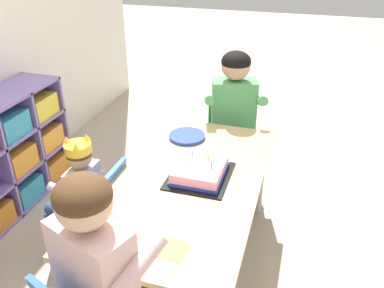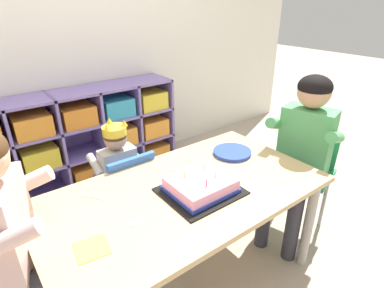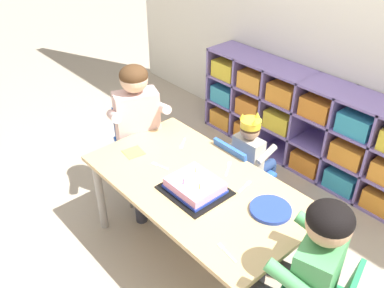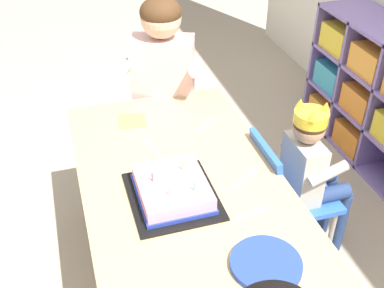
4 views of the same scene
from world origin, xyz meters
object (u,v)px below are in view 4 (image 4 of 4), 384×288
at_px(birthday_cake_on_tray, 173,190).
at_px(fork_by_napkin, 205,126).
at_px(activity_table, 185,199).
at_px(classroom_chair_blue, 284,193).
at_px(classroom_chair_adult_side, 166,111).
at_px(adult_helper_seated, 162,84).
at_px(fork_scattered_mid_table, 246,177).
at_px(fork_near_child_seat, 151,147).
at_px(paper_plate_stack, 266,264).
at_px(child_with_crown, 312,165).
at_px(fork_near_cake_tray, 252,213).

bearing_deg(birthday_cake_on_tray, fork_by_napkin, 147.82).
bearing_deg(activity_table, classroom_chair_blue, 100.45).
relative_size(activity_table, fork_by_napkin, 12.55).
bearing_deg(fork_by_napkin, classroom_chair_adult_side, 63.47).
relative_size(adult_helper_seated, fork_scattered_mid_table, 8.35).
bearing_deg(fork_near_child_seat, adult_helper_seated, 145.19).
relative_size(classroom_chair_adult_side, paper_plate_stack, 3.13).
distance_m(activity_table, classroom_chair_blue, 0.52).
bearing_deg(fork_by_napkin, activity_table, -155.34).
bearing_deg(classroom_chair_adult_side, birthday_cake_on_tray, -81.49).
xyz_separation_m(classroom_chair_blue, fork_scattered_mid_table, (0.11, -0.25, 0.24)).
height_order(adult_helper_seated, fork_near_child_seat, adult_helper_seated).
distance_m(classroom_chair_adult_side, fork_near_child_seat, 0.58).
height_order(activity_table, fork_by_napkin, fork_by_napkin).
bearing_deg(fork_near_child_seat, child_with_crown, 59.83).
distance_m(child_with_crown, fork_by_napkin, 0.49).
height_order(classroom_chair_adult_side, fork_near_cake_tray, classroom_chair_adult_side).
distance_m(classroom_chair_adult_side, adult_helper_seated, 0.25).
relative_size(child_with_crown, birthday_cake_on_tray, 2.31).
bearing_deg(adult_helper_seated, activity_table, -76.12).
xyz_separation_m(child_with_crown, fork_scattered_mid_table, (0.11, -0.36, 0.11)).
bearing_deg(fork_near_child_seat, birthday_cake_on_tray, -13.26).
bearing_deg(fork_scattered_mid_table, fork_by_napkin, -119.27).
bearing_deg(child_with_crown, fork_near_child_seat, 74.54).
bearing_deg(fork_scattered_mid_table, paper_plate_stack, 41.69).
bearing_deg(birthday_cake_on_tray, fork_near_cake_tray, 56.26).
relative_size(classroom_chair_adult_side, birthday_cake_on_tray, 1.99).
height_order(classroom_chair_adult_side, birthday_cake_on_tray, birthday_cake_on_tray).
height_order(classroom_chair_blue, classroom_chair_adult_side, classroom_chair_adult_side).
bearing_deg(fork_by_napkin, child_with_crown, -71.32).
height_order(child_with_crown, fork_near_cake_tray, child_with_crown).
bearing_deg(classroom_chair_adult_side, adult_helper_seated, -90.00).
relative_size(classroom_chair_blue, birthday_cake_on_tray, 1.86).
xyz_separation_m(classroom_chair_adult_side, adult_helper_seated, (0.10, -0.04, 0.22)).
distance_m(fork_near_child_seat, fork_scattered_mid_table, 0.43).
relative_size(birthday_cake_on_tray, fork_near_cake_tray, 2.76).
xyz_separation_m(activity_table, adult_helper_seated, (-0.69, 0.08, 0.13)).
bearing_deg(classroom_chair_adult_side, activity_table, -78.04).
height_order(birthday_cake_on_tray, fork_scattered_mid_table, birthday_cake_on_tray).
bearing_deg(activity_table, fork_near_child_seat, -166.10).
xyz_separation_m(activity_table, birthday_cake_on_tray, (0.05, -0.06, 0.10)).
bearing_deg(fork_near_child_seat, classroom_chair_adult_side, 145.06).
distance_m(adult_helper_seated, fork_near_cake_tray, 0.91).
bearing_deg(fork_scattered_mid_table, adult_helper_seated, -112.47).
distance_m(activity_table, fork_near_child_seat, 0.29).
distance_m(paper_plate_stack, fork_by_napkin, 0.81).
xyz_separation_m(activity_table, paper_plate_stack, (0.44, 0.13, 0.08)).
relative_size(classroom_chair_blue, fork_near_cake_tray, 5.13).
bearing_deg(child_with_crown, classroom_chair_blue, 90.01).
relative_size(classroom_chair_blue, fork_near_child_seat, 5.13).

